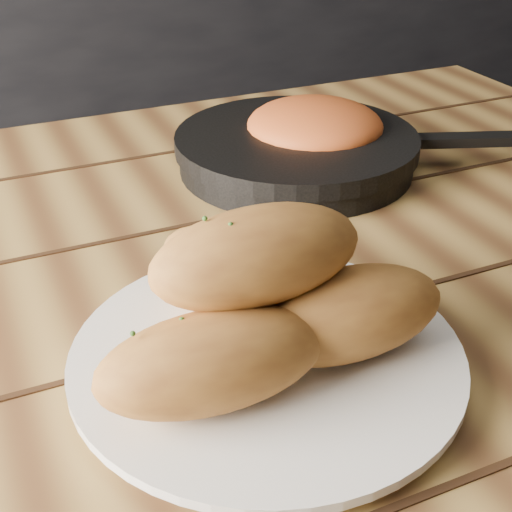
{
  "coord_description": "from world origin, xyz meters",
  "views": [
    {
      "loc": [
        -0.81,
        -0.5,
        1.1
      ],
      "look_at": [
        -0.63,
        -0.09,
        0.84
      ],
      "focal_mm": 50.0,
      "sensor_mm": 36.0,
      "label": 1
    }
  ],
  "objects": [
    {
      "name": "plate",
      "position": [
        -0.63,
        -0.11,
        0.76
      ],
      "size": [
        0.3,
        0.3,
        0.02
      ],
      "color": "white",
      "rests_on": "table"
    },
    {
      "name": "counter",
      "position": [
        0.0,
        1.7,
        0.45
      ],
      "size": [
        2.8,
        0.6,
        0.9
      ],
      "primitive_type": "cube",
      "color": "black",
      "rests_on": "ground"
    },
    {
      "name": "table",
      "position": [
        -0.64,
        0.04,
        0.65
      ],
      "size": [
        1.37,
        0.96,
        0.75
      ],
      "color": "olive",
      "rests_on": "ground"
    },
    {
      "name": "bread_rolls",
      "position": [
        -0.63,
        -0.11,
        0.82
      ],
      "size": [
        0.27,
        0.22,
        0.12
      ],
      "color": "#AE7430",
      "rests_on": "plate"
    },
    {
      "name": "skillet",
      "position": [
        -0.43,
        0.22,
        0.77
      ],
      "size": [
        0.42,
        0.3,
        0.05
      ],
      "color": "black",
      "rests_on": "table"
    },
    {
      "name": "bowl",
      "position": [
        -0.4,
        0.24,
        0.78
      ],
      "size": [
        0.2,
        0.2,
        0.07
      ],
      "color": "white",
      "rests_on": "table"
    }
  ]
}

